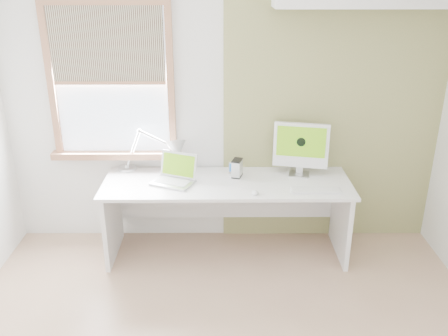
{
  "coord_description": "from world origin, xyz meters",
  "views": [
    {
      "loc": [
        -0.02,
        -2.52,
        2.47
      ],
      "look_at": [
        0.0,
        1.05,
        1.0
      ],
      "focal_mm": 38.6,
      "sensor_mm": 36.0,
      "label": 1
    }
  ],
  "objects_px": {
    "imac": "(301,146)",
    "external_drive": "(237,168)",
    "desk": "(227,199)",
    "laptop": "(175,175)",
    "desk_lamp": "(167,152)"
  },
  "relations": [
    {
      "from": "imac",
      "to": "external_drive",
      "type": "bearing_deg",
      "value": -175.16
    },
    {
      "from": "desk",
      "to": "laptop",
      "type": "bearing_deg",
      "value": -174.44
    },
    {
      "from": "laptop",
      "to": "imac",
      "type": "xyz_separation_m",
      "value": [
        1.13,
        0.16,
        0.21
      ]
    },
    {
      "from": "desk_lamp",
      "to": "laptop",
      "type": "height_order",
      "value": "desk_lamp"
    },
    {
      "from": "laptop",
      "to": "imac",
      "type": "height_order",
      "value": "imac"
    },
    {
      "from": "imac",
      "to": "desk",
      "type": "bearing_deg",
      "value": -170.54
    },
    {
      "from": "laptop",
      "to": "desk_lamp",
      "type": "bearing_deg",
      "value": 115.56
    },
    {
      "from": "desk_lamp",
      "to": "external_drive",
      "type": "distance_m",
      "value": 0.65
    },
    {
      "from": "desk",
      "to": "external_drive",
      "type": "relative_size",
      "value": 13.48
    },
    {
      "from": "desk_lamp",
      "to": "external_drive",
      "type": "height_order",
      "value": "desk_lamp"
    },
    {
      "from": "desk",
      "to": "laptop",
      "type": "distance_m",
      "value": 0.53
    },
    {
      "from": "desk_lamp",
      "to": "imac",
      "type": "distance_m",
      "value": 1.21
    },
    {
      "from": "desk",
      "to": "desk_lamp",
      "type": "height_order",
      "value": "desk_lamp"
    },
    {
      "from": "laptop",
      "to": "external_drive",
      "type": "xyz_separation_m",
      "value": [
        0.55,
        0.11,
        0.02
      ]
    },
    {
      "from": "laptop",
      "to": "imac",
      "type": "distance_m",
      "value": 1.16
    }
  ]
}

